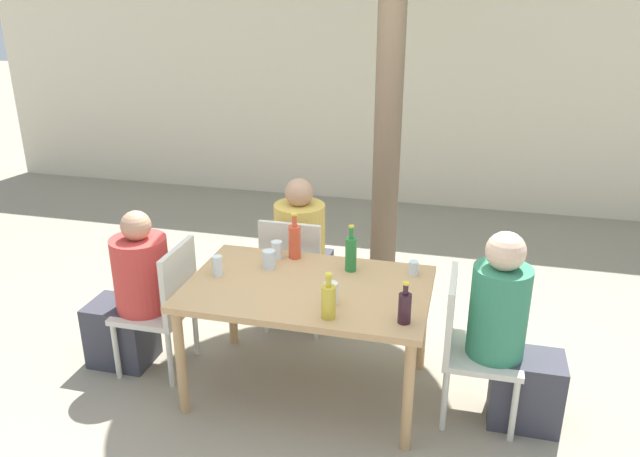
% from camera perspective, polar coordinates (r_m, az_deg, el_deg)
% --- Properties ---
extents(ground_plane, '(30.00, 30.00, 0.00)m').
position_cam_1_polar(ground_plane, '(4.11, -1.05, -14.37)').
color(ground_plane, gray).
extents(cafe_building_wall, '(10.00, 0.08, 2.80)m').
position_cam_1_polar(cafe_building_wall, '(7.16, 7.06, 13.23)').
color(cafe_building_wall, beige).
rests_on(cafe_building_wall, ground_plane).
extents(dining_table_front, '(1.45, 0.93, 0.73)m').
position_cam_1_polar(dining_table_front, '(3.77, -1.12, -6.27)').
color(dining_table_front, tan).
rests_on(dining_table_front, ground_plane).
extents(patio_chair_0, '(0.44, 0.44, 0.89)m').
position_cam_1_polar(patio_chair_0, '(4.17, -13.98, -6.51)').
color(patio_chair_0, beige).
rests_on(patio_chair_0, ground_plane).
extents(patio_chair_1, '(0.44, 0.44, 0.89)m').
position_cam_1_polar(patio_chair_1, '(3.74, 13.40, -9.90)').
color(patio_chair_1, beige).
rests_on(patio_chair_1, ground_plane).
extents(patio_chair_2, '(0.44, 0.44, 0.89)m').
position_cam_1_polar(patio_chair_2, '(4.51, -2.35, -3.63)').
color(patio_chair_2, beige).
rests_on(patio_chair_2, ground_plane).
extents(person_seated_0, '(0.58, 0.36, 1.11)m').
position_cam_1_polar(person_seated_0, '(4.28, -16.81, -6.13)').
color(person_seated_0, '#383842').
rests_on(person_seated_0, ground_plane).
extents(person_seated_1, '(0.56, 0.32, 1.18)m').
position_cam_1_polar(person_seated_1, '(3.74, 17.07, -9.81)').
color(person_seated_1, '#383842').
rests_on(person_seated_1, ground_plane).
extents(person_seated_2, '(0.37, 0.59, 1.13)m').
position_cam_1_polar(person_seated_2, '(4.71, -1.55, -2.38)').
color(person_seated_2, '#383842').
rests_on(person_seated_2, ground_plane).
extents(soda_bottle_0, '(0.08, 0.08, 0.31)m').
position_cam_1_polar(soda_bottle_0, '(4.05, -2.34, -1.12)').
color(soda_bottle_0, '#DB4C2D').
rests_on(soda_bottle_0, dining_table_front).
extents(oil_cruet_1, '(0.08, 0.08, 0.26)m').
position_cam_1_polar(oil_cruet_1, '(3.34, 0.78, -6.61)').
color(oil_cruet_1, gold).
rests_on(oil_cruet_1, dining_table_front).
extents(wine_bottle_2, '(0.07, 0.07, 0.24)m').
position_cam_1_polar(wine_bottle_2, '(3.33, 7.75, -7.14)').
color(wine_bottle_2, '#331923').
rests_on(wine_bottle_2, dining_table_front).
extents(green_bottle_3, '(0.07, 0.07, 0.30)m').
position_cam_1_polar(green_bottle_3, '(3.88, 2.85, -2.27)').
color(green_bottle_3, '#287A38').
rests_on(green_bottle_3, dining_table_front).
extents(drinking_glass_0, '(0.07, 0.07, 0.12)m').
position_cam_1_polar(drinking_glass_0, '(4.08, -3.97, -1.95)').
color(drinking_glass_0, white).
rests_on(drinking_glass_0, dining_table_front).
extents(drinking_glass_1, '(0.08, 0.08, 0.12)m').
position_cam_1_polar(drinking_glass_1, '(3.94, -4.69, -2.83)').
color(drinking_glass_1, silver).
rests_on(drinking_glass_1, dining_table_front).
extents(drinking_glass_2, '(0.06, 0.06, 0.13)m').
position_cam_1_polar(drinking_glass_2, '(3.88, -9.33, -3.35)').
color(drinking_glass_2, white).
rests_on(drinking_glass_2, dining_table_front).
extents(drinking_glass_3, '(0.06, 0.06, 0.09)m').
position_cam_1_polar(drinking_glass_3, '(3.88, 8.55, -3.62)').
color(drinking_glass_3, silver).
rests_on(drinking_glass_3, dining_table_front).
extents(drinking_glass_4, '(0.08, 0.08, 0.13)m').
position_cam_1_polar(drinking_glass_4, '(3.51, 1.02, -5.92)').
color(drinking_glass_4, silver).
rests_on(drinking_glass_4, dining_table_front).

